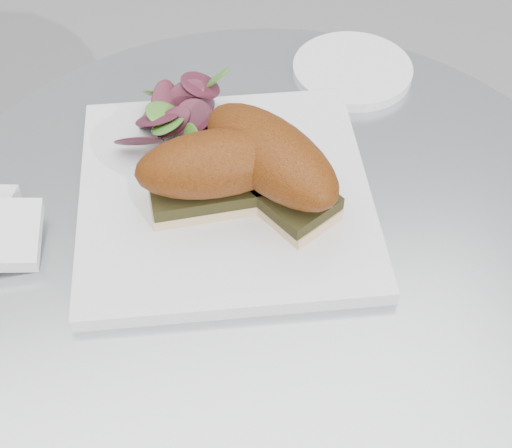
# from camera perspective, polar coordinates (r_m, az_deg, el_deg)

# --- Properties ---
(table) EXTENTS (0.70, 0.70, 0.73)m
(table) POSITION_cam_1_polar(r_m,az_deg,el_deg) (0.88, 0.81, -11.33)
(table) COLOR #ABADB2
(table) RESTS_ON ground
(plate) EXTENTS (0.33, 0.33, 0.02)m
(plate) POSITION_cam_1_polar(r_m,az_deg,el_deg) (0.71, -2.49, 2.41)
(plate) COLOR white
(plate) RESTS_ON table
(sandwich_left) EXTENTS (0.15, 0.07, 0.08)m
(sandwich_left) POSITION_cam_1_polar(r_m,az_deg,el_deg) (0.66, -3.21, 4.32)
(sandwich_left) COLOR beige
(sandwich_left) RESTS_ON plate
(sandwich_right) EXTENTS (0.14, 0.18, 0.08)m
(sandwich_right) POSITION_cam_1_polar(r_m,az_deg,el_deg) (0.67, 1.17, 4.99)
(sandwich_right) COLOR beige
(sandwich_right) RESTS_ON plate
(salad) EXTENTS (0.12, 0.12, 0.05)m
(salad) POSITION_cam_1_polar(r_m,az_deg,el_deg) (0.75, -5.59, 8.39)
(salad) COLOR #50802A
(salad) RESTS_ON plate
(saucer) EXTENTS (0.14, 0.14, 0.01)m
(saucer) POSITION_cam_1_polar(r_m,az_deg,el_deg) (0.87, 7.72, 12.10)
(saucer) COLOR white
(saucer) RESTS_ON table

